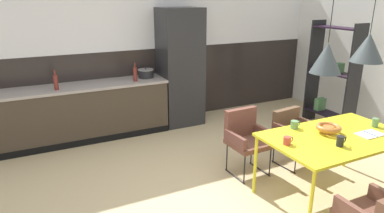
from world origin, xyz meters
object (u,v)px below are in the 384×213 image
(fruit_bowl, at_px, (328,128))
(pendant_lamp_over_table_far, at_px, (368,48))
(armchair_corner_seat, at_px, (245,134))
(pendant_lamp_over_table_near, at_px, (327,58))
(dining_table, at_px, (336,139))
(mug_short_terracotta, at_px, (287,141))
(mug_dark_espresso, at_px, (295,125))
(refrigerator_column, at_px, (180,67))
(armchair_head_of_table, at_px, (293,129))
(open_shelf_unit, at_px, (332,77))
(cooking_pot, at_px, (146,73))
(bottle_spice_small, at_px, (135,74))
(bottle_vinegar_dark, at_px, (56,82))
(mug_white_ceramic, at_px, (340,141))
(mug_wide_latte, at_px, (375,122))
(open_book, at_px, (370,134))

(fruit_bowl, distance_m, pendant_lamp_over_table_far, 0.94)
(armchair_corner_seat, xyz_separation_m, fruit_bowl, (0.53, -0.82, 0.28))
(pendant_lamp_over_table_near, height_order, pendant_lamp_over_table_far, same)
(dining_table, distance_m, mug_short_terracotta, 0.65)
(dining_table, height_order, mug_dark_espresso, mug_dark_espresso)
(dining_table, xyz_separation_m, pendant_lamp_over_table_far, (0.31, 0.03, 0.98))
(armchair_corner_seat, height_order, mug_short_terracotta, mug_short_terracotta)
(refrigerator_column, bearing_deg, armchair_corner_seat, -90.13)
(armchair_head_of_table, height_order, open_shelf_unit, open_shelf_unit)
(armchair_corner_seat, bearing_deg, cooking_pot, -76.03)
(dining_table, height_order, bottle_spice_small, bottle_spice_small)
(pendant_lamp_over_table_near, distance_m, pendant_lamp_over_table_far, 0.63)
(pendant_lamp_over_table_near, bearing_deg, refrigerator_column, 94.58)
(fruit_bowl, height_order, cooking_pot, cooking_pot)
(bottle_vinegar_dark, bearing_deg, mug_dark_espresso, -46.33)
(armchair_head_of_table, relative_size, pendant_lamp_over_table_far, 0.70)
(armchair_corner_seat, relative_size, mug_short_terracotta, 6.82)
(open_shelf_unit, bearing_deg, bottle_vinegar_dark, -106.04)
(bottle_vinegar_dark, distance_m, open_shelf_unit, 4.41)
(bottle_vinegar_dark, relative_size, open_shelf_unit, 0.16)
(mug_dark_espresso, xyz_separation_m, mug_short_terracotta, (-0.38, -0.31, -0.00))
(mug_short_terracotta, height_order, bottle_vinegar_dark, bottle_vinegar_dark)
(fruit_bowl, xyz_separation_m, pendant_lamp_over_table_far, (0.34, -0.07, 0.87))
(armchair_corner_seat, bearing_deg, mug_short_terracotta, 81.79)
(mug_white_ceramic, distance_m, bottle_spice_small, 3.27)
(pendant_lamp_over_table_near, bearing_deg, mug_short_terracotta, 167.44)
(armchair_corner_seat, xyz_separation_m, bottle_vinegar_dark, (-2.04, 1.90, 0.48))
(fruit_bowl, bearing_deg, mug_dark_espresso, 130.79)
(armchair_corner_seat, bearing_deg, dining_table, 118.94)
(armchair_head_of_table, xyz_separation_m, mug_wide_latte, (0.45, -0.84, 0.30))
(refrigerator_column, distance_m, fruit_bowl, 2.90)
(armchair_head_of_table, distance_m, armchair_corner_seat, 0.72)
(cooking_pot, height_order, open_shelf_unit, open_shelf_unit)
(dining_table, bearing_deg, armchair_head_of_table, 79.19)
(armchair_head_of_table, xyz_separation_m, mug_short_terracotta, (-0.80, -0.78, 0.29))
(refrigerator_column, xyz_separation_m, mug_short_terracotta, (-0.09, -2.89, -0.22))
(open_book, relative_size, cooking_pot, 1.08)
(mug_dark_espresso, relative_size, bottle_spice_small, 0.44)
(mug_white_ceramic, relative_size, pendant_lamp_over_table_far, 0.12)
(open_shelf_unit, height_order, pendant_lamp_over_table_near, pendant_lamp_over_table_near)
(bottle_vinegar_dark, relative_size, bottle_spice_small, 0.98)
(mug_white_ceramic, distance_m, cooking_pot, 3.36)
(bottle_spice_small, bearing_deg, open_book, -59.45)
(armchair_head_of_table, height_order, mug_wide_latte, mug_wide_latte)
(pendant_lamp_over_table_near, bearing_deg, dining_table, 2.30)
(bottle_vinegar_dark, bearing_deg, fruit_bowl, -46.61)
(refrigerator_column, relative_size, mug_wide_latte, 16.93)
(pendant_lamp_over_table_far, bearing_deg, pendant_lamp_over_table_near, -176.43)
(cooking_pot, bearing_deg, bottle_spice_small, -143.03)
(armchair_corner_seat, xyz_separation_m, open_shelf_unit, (2.19, 0.68, 0.38))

